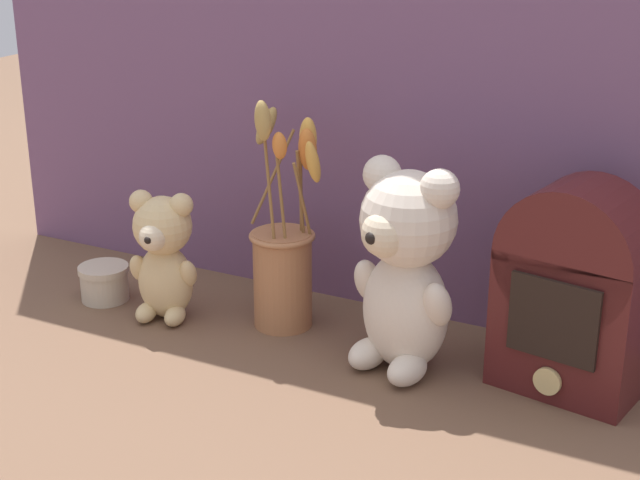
{
  "coord_description": "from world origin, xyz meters",
  "views": [
    {
      "loc": [
        0.56,
        -1.05,
        0.6
      ],
      "look_at": [
        0.0,
        0.02,
        0.15
      ],
      "focal_mm": 55.0,
      "sensor_mm": 36.0,
      "label": 1
    }
  ],
  "objects_px": {
    "teddy_bear_medium": "(163,253)",
    "decorative_tin_tall": "(104,282)",
    "teddy_bear_large": "(405,264)",
    "flower_vase": "(284,258)",
    "vintage_radio": "(574,288)"
  },
  "relations": [
    {
      "from": "teddy_bear_medium",
      "to": "decorative_tin_tall",
      "type": "bearing_deg",
      "value": 175.57
    },
    {
      "from": "teddy_bear_large",
      "to": "decorative_tin_tall",
      "type": "bearing_deg",
      "value": -179.39
    },
    {
      "from": "flower_vase",
      "to": "decorative_tin_tall",
      "type": "height_order",
      "value": "flower_vase"
    },
    {
      "from": "vintage_radio",
      "to": "teddy_bear_large",
      "type": "bearing_deg",
      "value": -167.44
    },
    {
      "from": "flower_vase",
      "to": "vintage_radio",
      "type": "distance_m",
      "value": 0.4
    },
    {
      "from": "vintage_radio",
      "to": "teddy_bear_medium",
      "type": "bearing_deg",
      "value": -174.01
    },
    {
      "from": "flower_vase",
      "to": "decorative_tin_tall",
      "type": "distance_m",
      "value": 0.29
    },
    {
      "from": "teddy_bear_medium",
      "to": "vintage_radio",
      "type": "xyz_separation_m",
      "value": [
        0.56,
        0.06,
        0.04
      ]
    },
    {
      "from": "teddy_bear_medium",
      "to": "decorative_tin_tall",
      "type": "xyz_separation_m",
      "value": [
        -0.12,
        0.01,
        -0.07
      ]
    },
    {
      "from": "teddy_bear_medium",
      "to": "vintage_radio",
      "type": "distance_m",
      "value": 0.56
    },
    {
      "from": "teddy_bear_large",
      "to": "vintage_radio",
      "type": "relative_size",
      "value": 1.03
    },
    {
      "from": "teddy_bear_medium",
      "to": "decorative_tin_tall",
      "type": "distance_m",
      "value": 0.14
    },
    {
      "from": "teddy_bear_medium",
      "to": "decorative_tin_tall",
      "type": "relative_size",
      "value": 2.52
    },
    {
      "from": "decorative_tin_tall",
      "to": "flower_vase",
      "type": "bearing_deg",
      "value": 9.65
    },
    {
      "from": "vintage_radio",
      "to": "flower_vase",
      "type": "bearing_deg",
      "value": -179.75
    }
  ]
}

